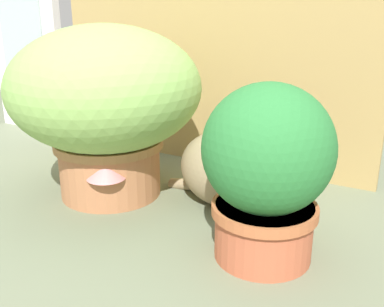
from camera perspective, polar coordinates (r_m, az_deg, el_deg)
The scene contains 7 objects.
ground_plane at distance 1.29m, azimuth -7.97°, elevation -7.31°, with size 6.00×6.00×0.00m, color #6A7359.
cardboard_backdrop at distance 1.59m, azimuth 2.04°, elevation 13.78°, with size 1.21×0.03×0.85m, color tan.
window_panel_white at distance 2.18m, azimuth -20.70°, elevation 15.44°, with size 0.39×0.05×0.95m.
grass_planter at distance 1.33m, azimuth -10.96°, elevation 6.84°, with size 0.56×0.56×0.51m.
leafy_planter at distance 0.99m, azimuth 9.55°, elevation -1.98°, with size 0.29×0.29×0.41m.
cat at distance 1.27m, azimuth 4.61°, elevation -1.68°, with size 0.38×0.18×0.32m.
mushroom_ornament_pink at distance 1.25m, azimuth -10.95°, elevation -2.57°, with size 0.11×0.11×0.15m.
Camera 1 is at (0.71, -0.92, 0.56)m, focal length 41.63 mm.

